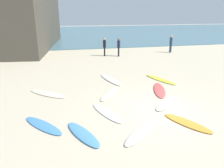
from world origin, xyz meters
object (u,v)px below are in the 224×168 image
(surfboard_8, at_px, (43,125))
(surfboard_7, at_px, (111,80))
(beachgoer_near, at_px, (171,43))
(surfboard_4, at_px, (159,90))
(surfboard_0, at_px, (83,134))
(surfboard_2, at_px, (110,93))
(beachgoer_mid, at_px, (105,46))
(surfboard_10, at_px, (48,94))
(surfboard_1, at_px, (168,103))
(surfboard_5, at_px, (187,123))
(surfboard_9, at_px, (107,113))
(surfboard_3, at_px, (140,133))
(beachgoer_far, at_px, (119,46))
(surfboard_6, at_px, (160,79))

(surfboard_8, bearing_deg, surfboard_7, 14.81)
(surfboard_7, bearing_deg, beachgoer_near, 30.50)
(surfboard_4, bearing_deg, beachgoer_near, 79.16)
(surfboard_0, height_order, surfboard_7, same)
(surfboard_2, distance_m, beachgoer_mid, 10.17)
(surfboard_0, height_order, beachgoer_near, beachgoer_near)
(surfboard_4, relative_size, surfboard_10, 1.02)
(surfboard_1, height_order, surfboard_4, surfboard_1)
(surfboard_2, relative_size, surfboard_7, 0.89)
(surfboard_1, bearing_deg, surfboard_5, 136.30)
(surfboard_9, height_order, beachgoer_near, beachgoer_near)
(surfboard_4, distance_m, beachgoer_near, 12.00)
(surfboard_3, relative_size, beachgoer_far, 1.14)
(surfboard_6, distance_m, surfboard_7, 3.10)
(surfboard_6, height_order, surfboard_10, surfboard_6)
(surfboard_3, bearing_deg, surfboard_4, 105.91)
(beachgoer_near, distance_m, beachgoer_far, 5.78)
(surfboard_1, xyz_separation_m, beachgoer_far, (0.64, 11.38, 0.89))
(surfboard_1, bearing_deg, surfboard_3, 95.97)
(surfboard_5, bearing_deg, surfboard_0, -29.73)
(beachgoer_mid, height_order, beachgoer_far, beachgoer_mid)
(surfboard_0, bearing_deg, surfboard_9, 27.69)
(surfboard_2, relative_size, beachgoer_mid, 1.34)
(surfboard_8, bearing_deg, surfboard_9, -27.28)
(surfboard_7, relative_size, beachgoer_mid, 1.50)
(surfboard_7, distance_m, beachgoer_near, 11.43)
(surfboard_4, xyz_separation_m, surfboard_5, (-0.52, -3.60, -0.01))
(surfboard_6, relative_size, surfboard_8, 1.18)
(surfboard_6, bearing_deg, surfboard_0, -155.18)
(surfboard_4, xyz_separation_m, surfboard_8, (-5.84, -2.56, -0.00))
(beachgoer_near, bearing_deg, surfboard_1, -152.67)
(surfboard_5, xyz_separation_m, surfboard_10, (-5.33, 4.40, -0.00))
(surfboard_6, relative_size, surfboard_7, 0.96)
(surfboard_9, relative_size, beachgoer_mid, 1.24)
(surfboard_10, height_order, beachgoer_far, beachgoer_far)
(surfboard_6, xyz_separation_m, surfboard_9, (-4.20, -3.81, -0.00))
(surfboard_3, height_order, surfboard_4, same)
(beachgoer_far, bearing_deg, beachgoer_mid, -99.16)
(surfboard_4, bearing_deg, beachgoer_far, 107.73)
(beachgoer_mid, bearing_deg, surfboard_2, 2.42)
(surfboard_0, distance_m, surfboard_9, 1.84)
(surfboard_6, distance_m, surfboard_8, 7.98)
(surfboard_2, bearing_deg, beachgoer_near, -98.35)
(surfboard_4, relative_size, surfboard_7, 0.93)
(surfboard_7, bearing_deg, surfboard_0, -125.15)
(surfboard_2, relative_size, beachgoer_far, 1.36)
(surfboard_0, height_order, surfboard_5, surfboard_0)
(surfboard_5, height_order, surfboard_6, same)
(surfboard_7, height_order, beachgoer_near, beachgoer_near)
(surfboard_3, distance_m, surfboard_9, 2.00)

